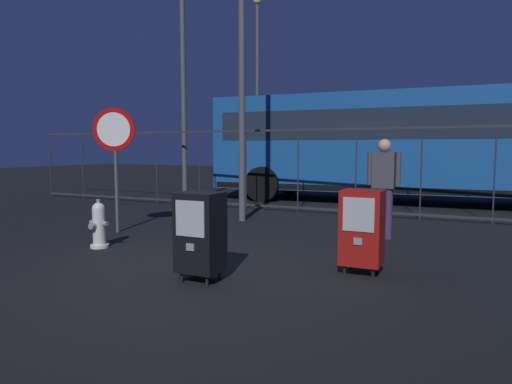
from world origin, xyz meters
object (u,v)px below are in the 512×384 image
stop_sign (115,144)px  bus_near (402,141)px  fire_hydrant (99,225)px  newspaper_box_primary (362,227)px  newspaper_box_secondary (200,232)px  pedestrian (383,182)px  street_light_far_left (183,62)px  street_light_near_left (257,78)px

stop_sign → bus_near: 8.00m
fire_hydrant → newspaper_box_primary: (3.95, 0.25, 0.22)m
newspaper_box_primary → newspaper_box_secondary: 1.93m
fire_hydrant → newspaper_box_primary: 3.96m
pedestrian → street_light_far_left: (-6.00, 2.97, 2.96)m
newspaper_box_primary → street_light_near_left: bearing=120.4°
newspaper_box_secondary → pedestrian: pedestrian is taller
newspaper_box_secondary → street_light_near_left: street_light_near_left is taller
fire_hydrant → newspaper_box_secondary: newspaper_box_secondary is taller
pedestrian → bus_near: bearing=94.7°
pedestrian → stop_sign: bearing=-161.4°
newspaper_box_secondary → street_light_near_left: bearing=112.6°
bus_near → street_light_far_left: (-5.55, -2.47, 2.20)m
fire_hydrant → stop_sign: bearing=120.6°
newspaper_box_primary → street_light_near_left: size_ratio=0.13×
newspaper_box_primary → street_light_near_left: 14.44m
newspaper_box_secondary → street_light_far_left: bearing=125.5°
newspaper_box_primary → pedestrian: size_ratio=0.61×
bus_near → street_light_near_left: size_ratio=1.38×
fire_hydrant → pedestrian: size_ratio=0.45×
newspaper_box_secondary → stop_sign: stop_sign is taller
pedestrian → bus_near: (-0.45, 5.44, 0.76)m
pedestrian → street_light_near_left: street_light_near_left is taller
fire_hydrant → street_light_far_left: 6.96m
pedestrian → bus_near: bus_near is taller
pedestrian → street_light_far_left: street_light_far_left is taller
newspaper_box_secondary → stop_sign: (-3.01, 1.95, 1.03)m
bus_near → newspaper_box_primary: bearing=-88.4°
bus_near → street_light_far_left: size_ratio=1.58×
stop_sign → pedestrian: size_ratio=1.34×
newspaper_box_secondary → bus_near: bus_near is taller
fire_hydrant → pedestrian: 4.63m
stop_sign → street_light_near_left: bearing=102.4°
stop_sign → street_light_near_left: 11.76m
pedestrian → street_light_far_left: 7.32m
newspaper_box_secondary → bus_near: bearing=83.7°
fire_hydrant → newspaper_box_primary: bearing=3.7°
newspaper_box_secondary → street_light_far_left: street_light_far_left is taller
newspaper_box_secondary → pedestrian: size_ratio=0.61×
newspaper_box_secondary → stop_sign: size_ratio=0.46×
stop_sign → street_light_far_left: (-1.56, 4.46, 2.30)m
street_light_near_left → bus_near: bearing=-33.2°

